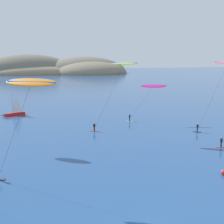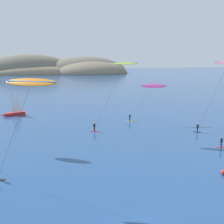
% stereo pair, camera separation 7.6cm
% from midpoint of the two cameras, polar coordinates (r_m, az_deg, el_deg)
% --- Properties ---
extents(headland_island, '(119.44, 50.96, 30.80)m').
position_cam_midpoint_polar(headland_island, '(231.13, -10.32, 7.70)').
color(headland_island, '#84755B').
rests_on(headland_island, ground).
extents(sailboat_near, '(5.83, 3.19, 5.70)m').
position_cam_midpoint_polar(sailboat_near, '(71.46, -19.50, -0.17)').
color(sailboat_near, '#B22323').
rests_on(sailboat_near, ground).
extents(kitesurfer_lime, '(8.23, 5.06, 13.13)m').
position_cam_midpoint_polar(kitesurfer_lime, '(50.14, 1.83, 8.46)').
color(kitesurfer_lime, red).
rests_on(kitesurfer_lime, ground).
extents(kitesurfer_orange, '(8.08, 4.28, 11.90)m').
position_cam_midpoint_polar(kitesurfer_orange, '(30.74, -16.77, 4.15)').
color(kitesurfer_orange, '#2D2D33').
rests_on(kitesurfer_orange, ground).
extents(kitesurfer_magenta, '(8.61, 2.56, 8.27)m').
position_cam_midpoint_polar(kitesurfer_magenta, '(60.78, 7.99, 4.77)').
color(kitesurfer_magenta, yellow).
rests_on(kitesurfer_magenta, ground).
extents(marker_buoy, '(0.70, 0.70, 0.70)m').
position_cam_midpoint_polar(marker_buoy, '(37.13, 21.72, -11.29)').
color(marker_buoy, red).
rests_on(marker_buoy, ground).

